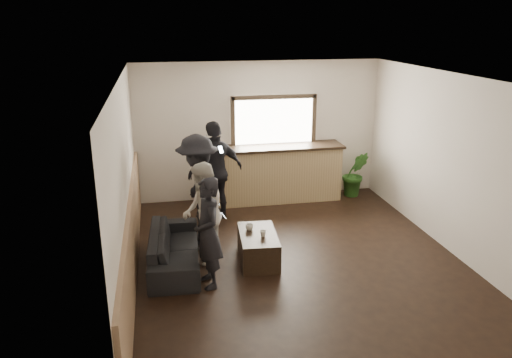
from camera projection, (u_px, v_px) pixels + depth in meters
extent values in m
cube|color=black|center=(297.00, 259.00, 7.79)|extent=(5.00, 6.00, 0.01)
cube|color=silver|center=(302.00, 78.00, 6.93)|extent=(5.00, 6.00, 0.01)
cube|color=beige|center=(259.00, 131.00, 10.16)|extent=(5.00, 0.01, 2.80)
cube|color=beige|center=(390.00, 270.00, 4.56)|extent=(5.00, 0.01, 2.80)
cube|color=beige|center=(125.00, 185.00, 6.89)|extent=(0.01, 6.00, 2.80)
cube|color=beige|center=(453.00, 165.00, 7.82)|extent=(0.01, 6.00, 2.80)
cube|color=#A17B5A|center=(132.00, 240.00, 7.16)|extent=(0.06, 5.90, 1.10)
cube|color=#A08257|center=(276.00, 174.00, 10.18)|extent=(2.60, 0.60, 1.10)
cube|color=black|center=(277.00, 147.00, 10.00)|extent=(2.70, 0.68, 0.05)
cube|color=white|center=(274.00, 121.00, 10.11)|extent=(1.60, 0.06, 0.90)
cube|color=#3F3326|center=(274.00, 97.00, 9.93)|extent=(1.72, 0.08, 0.08)
cube|color=#3F3326|center=(233.00, 123.00, 9.93)|extent=(0.08, 0.08, 1.06)
cube|color=#3F3326|center=(314.00, 120.00, 10.24)|extent=(0.08, 0.08, 1.06)
imported|color=black|center=(174.00, 248.00, 7.55)|extent=(0.83, 1.90, 0.54)
cube|color=black|center=(258.00, 247.00, 7.70)|extent=(0.64, 1.05, 0.45)
imported|color=silver|center=(249.00, 227.00, 7.75)|extent=(0.16, 0.16, 0.10)
imported|color=silver|center=(263.00, 234.00, 7.52)|extent=(0.13, 0.13, 0.09)
imported|color=#2D6623|center=(355.00, 174.00, 10.44)|extent=(0.58, 0.49, 0.97)
imported|color=black|center=(208.00, 233.00, 6.82)|extent=(0.48, 0.64, 1.58)
cube|color=black|center=(223.00, 215.00, 6.83)|extent=(0.10, 0.09, 0.12)
cube|color=white|center=(223.00, 215.00, 6.82)|extent=(0.09, 0.08, 0.11)
imported|color=#BAB4A8|center=(203.00, 214.00, 7.52)|extent=(0.60, 0.77, 1.57)
cube|color=black|center=(217.00, 201.00, 7.50)|extent=(0.09, 0.07, 0.12)
cube|color=white|center=(217.00, 201.00, 7.49)|extent=(0.08, 0.07, 0.11)
imported|color=black|center=(198.00, 190.00, 8.15)|extent=(0.70, 1.20, 1.84)
cube|color=black|center=(211.00, 184.00, 8.17)|extent=(0.09, 0.07, 0.12)
cube|color=white|center=(211.00, 184.00, 8.16)|extent=(0.08, 0.07, 0.11)
imported|color=black|center=(216.00, 171.00, 9.10)|extent=(1.18, 0.81, 1.85)
cube|color=black|center=(221.00, 150.00, 8.79)|extent=(0.10, 0.11, 0.12)
cube|color=white|center=(221.00, 150.00, 8.78)|extent=(0.09, 0.09, 0.11)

